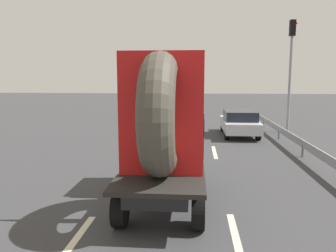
% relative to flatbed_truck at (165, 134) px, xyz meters
% --- Properties ---
extents(ground_plane, '(120.00, 120.00, 0.00)m').
position_rel_flatbed_truck_xyz_m(ground_plane, '(-0.13, 0.78, -1.83)').
color(ground_plane, '#38383A').
extents(flatbed_truck, '(2.02, 4.65, 3.83)m').
position_rel_flatbed_truck_xyz_m(flatbed_truck, '(0.00, 0.00, 0.00)').
color(flatbed_truck, black).
rests_on(flatbed_truck, ground_plane).
extents(distant_sedan, '(1.87, 4.37, 1.42)m').
position_rel_flatbed_truck_xyz_m(distant_sedan, '(3.25, 10.56, -1.06)').
color(distant_sedan, black).
rests_on(distant_sedan, ground_plane).
extents(traffic_light, '(0.42, 0.36, 6.55)m').
position_rel_flatbed_truck_xyz_m(traffic_light, '(6.31, 12.06, 2.39)').
color(traffic_light, gray).
rests_on(traffic_light, ground_plane).
extents(guardrail, '(0.10, 16.17, 0.71)m').
position_rel_flatbed_truck_xyz_m(guardrail, '(5.21, 7.54, -1.29)').
color(guardrail, gray).
rests_on(guardrail, ground_plane).
extents(lane_dash_left_near, '(0.16, 2.10, 0.01)m').
position_rel_flatbed_truck_xyz_m(lane_dash_left_near, '(-1.62, -2.16, -1.82)').
color(lane_dash_left_near, beige).
rests_on(lane_dash_left_near, ground_plane).
extents(lane_dash_left_far, '(0.16, 2.20, 0.01)m').
position_rel_flatbed_truck_xyz_m(lane_dash_left_far, '(-1.62, 6.07, -1.82)').
color(lane_dash_left_far, beige).
rests_on(lane_dash_left_far, ground_plane).
extents(lane_dash_right_near, '(0.16, 2.64, 0.01)m').
position_rel_flatbed_truck_xyz_m(lane_dash_right_near, '(1.62, -2.01, -1.82)').
color(lane_dash_right_near, beige).
rests_on(lane_dash_right_near, ground_plane).
extents(lane_dash_right_far, '(0.16, 2.50, 0.01)m').
position_rel_flatbed_truck_xyz_m(lane_dash_right_far, '(1.62, 6.10, -1.82)').
color(lane_dash_right_far, beige).
rests_on(lane_dash_right_far, ground_plane).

